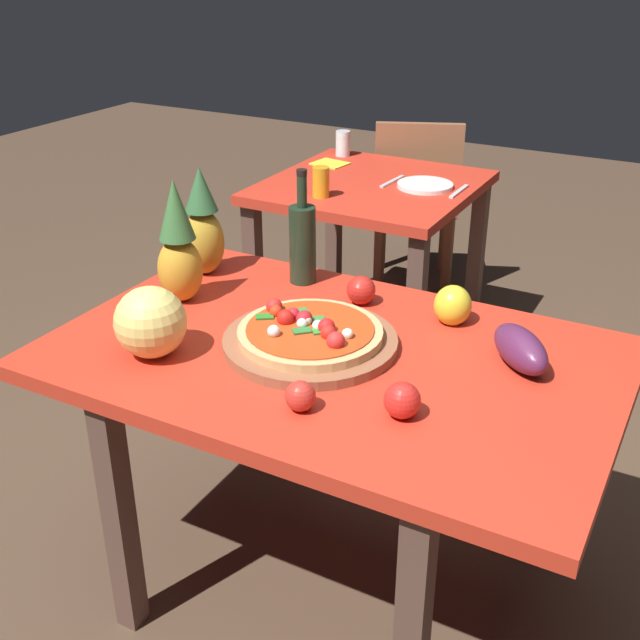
{
  "coord_description": "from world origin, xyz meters",
  "views": [
    {
      "loc": [
        0.77,
        -1.48,
        1.63
      ],
      "look_at": [
        -0.06,
        0.04,
        0.77
      ],
      "focal_mm": 44.32,
      "sensor_mm": 36.0,
      "label": 1
    }
  ],
  "objects_px": {
    "pineapple_left": "(203,226)",
    "tomato_near_board": "(402,400)",
    "display_table": "(333,381)",
    "dining_chair": "(416,195)",
    "tomato_by_bottle": "(361,290)",
    "drinking_glass_water": "(343,143)",
    "drinking_glass_juice": "(321,182)",
    "pizza_board": "(310,342)",
    "dinner_plate": "(425,185)",
    "knife_utensil": "(459,191)",
    "background_table": "(371,211)",
    "pizza": "(309,331)",
    "fork_utensil": "(392,181)",
    "wine_bottle": "(302,242)",
    "napkin_folded": "(330,164)",
    "melon": "(150,322)",
    "pineapple_right": "(178,248)",
    "bell_pepper": "(453,305)",
    "tomato_at_corner": "(300,396)"
  },
  "relations": [
    {
      "from": "pizza",
      "to": "display_table",
      "type": "bearing_deg",
      "value": 4.55
    },
    {
      "from": "tomato_at_corner",
      "to": "pizza",
      "type": "bearing_deg",
      "value": 115.35
    },
    {
      "from": "melon",
      "to": "knife_utensil",
      "type": "height_order",
      "value": "melon"
    },
    {
      "from": "dinner_plate",
      "to": "bell_pepper",
      "type": "bearing_deg",
      "value": -65.14
    },
    {
      "from": "display_table",
      "to": "bell_pepper",
      "type": "xyz_separation_m",
      "value": [
        0.2,
        0.28,
        0.13
      ]
    },
    {
      "from": "bell_pepper",
      "to": "fork_utensil",
      "type": "bearing_deg",
      "value": 120.67
    },
    {
      "from": "pineapple_right",
      "to": "melon",
      "type": "distance_m",
      "value": 0.32
    },
    {
      "from": "pizza",
      "to": "tomato_by_bottle",
      "type": "distance_m",
      "value": 0.28
    },
    {
      "from": "dinner_plate",
      "to": "napkin_folded",
      "type": "height_order",
      "value": "dinner_plate"
    },
    {
      "from": "drinking_glass_juice",
      "to": "pizza_board",
      "type": "bearing_deg",
      "value": -62.88
    },
    {
      "from": "bell_pepper",
      "to": "dinner_plate",
      "type": "distance_m",
      "value": 1.19
    },
    {
      "from": "tomato_by_bottle",
      "to": "drinking_glass_water",
      "type": "height_order",
      "value": "drinking_glass_water"
    },
    {
      "from": "pizza",
      "to": "fork_utensil",
      "type": "height_order",
      "value": "pizza"
    },
    {
      "from": "pineapple_left",
      "to": "dinner_plate",
      "type": "bearing_deg",
      "value": 77.27
    },
    {
      "from": "bell_pepper",
      "to": "fork_utensil",
      "type": "relative_size",
      "value": 0.59
    },
    {
      "from": "display_table",
      "to": "bell_pepper",
      "type": "relative_size",
      "value": 12.7
    },
    {
      "from": "drinking_glass_water",
      "to": "display_table",
      "type": "bearing_deg",
      "value": -63.81
    },
    {
      "from": "background_table",
      "to": "fork_utensil",
      "type": "relative_size",
      "value": 4.58
    },
    {
      "from": "napkin_folded",
      "to": "bell_pepper",
      "type": "bearing_deg",
      "value": -50.61
    },
    {
      "from": "pineapple_left",
      "to": "bell_pepper",
      "type": "distance_m",
      "value": 0.76
    },
    {
      "from": "drinking_glass_water",
      "to": "tomato_by_bottle",
      "type": "bearing_deg",
      "value": -61.27
    },
    {
      "from": "pizza_board",
      "to": "pizza",
      "type": "distance_m",
      "value": 0.03
    },
    {
      "from": "wine_bottle",
      "to": "pineapple_right",
      "type": "bearing_deg",
      "value": -130.43
    },
    {
      "from": "display_table",
      "to": "dining_chair",
      "type": "xyz_separation_m",
      "value": [
        -0.57,
        1.97,
        -0.16
      ]
    },
    {
      "from": "bell_pepper",
      "to": "tomato_at_corner",
      "type": "distance_m",
      "value": 0.56
    },
    {
      "from": "pineapple_right",
      "to": "tomato_by_bottle",
      "type": "xyz_separation_m",
      "value": [
        0.44,
        0.21,
        -0.11
      ]
    },
    {
      "from": "pizza",
      "to": "drinking_glass_water",
      "type": "xyz_separation_m",
      "value": [
        -0.75,
        1.65,
        0.01
      ]
    },
    {
      "from": "dinner_plate",
      "to": "napkin_folded",
      "type": "xyz_separation_m",
      "value": [
        -0.49,
        0.12,
        -0.01
      ]
    },
    {
      "from": "pineapple_left",
      "to": "knife_utensil",
      "type": "relative_size",
      "value": 1.78
    },
    {
      "from": "pizza_board",
      "to": "tomato_at_corner",
      "type": "height_order",
      "value": "tomato_at_corner"
    },
    {
      "from": "display_table",
      "to": "background_table",
      "type": "relative_size",
      "value": 1.64
    },
    {
      "from": "wine_bottle",
      "to": "napkin_folded",
      "type": "relative_size",
      "value": 2.35
    },
    {
      "from": "display_table",
      "to": "tomato_near_board",
      "type": "height_order",
      "value": "tomato_near_board"
    },
    {
      "from": "background_table",
      "to": "pizza_board",
      "type": "distance_m",
      "value": 1.41
    },
    {
      "from": "pizza",
      "to": "bell_pepper",
      "type": "height_order",
      "value": "bell_pepper"
    },
    {
      "from": "pizza",
      "to": "pineapple_left",
      "type": "distance_m",
      "value": 0.56
    },
    {
      "from": "pizza",
      "to": "tomato_at_corner",
      "type": "height_order",
      "value": "pizza"
    },
    {
      "from": "pizza_board",
      "to": "knife_utensil",
      "type": "bearing_deg",
      "value": 94.33
    },
    {
      "from": "fork_utensil",
      "to": "pineapple_right",
      "type": "bearing_deg",
      "value": -87.87
    },
    {
      "from": "tomato_near_board",
      "to": "dinner_plate",
      "type": "xyz_separation_m",
      "value": [
        -0.56,
        1.55,
        -0.03
      ]
    },
    {
      "from": "drinking_glass_water",
      "to": "tomato_at_corner",
      "type": "bearing_deg",
      "value": -65.51
    },
    {
      "from": "display_table",
      "to": "background_table",
      "type": "height_order",
      "value": "same"
    },
    {
      "from": "pineapple_left",
      "to": "tomato_near_board",
      "type": "height_order",
      "value": "pineapple_left"
    },
    {
      "from": "tomato_at_corner",
      "to": "napkin_folded",
      "type": "xyz_separation_m",
      "value": [
        -0.85,
        1.74,
        -0.03
      ]
    },
    {
      "from": "tomato_by_bottle",
      "to": "fork_utensil",
      "type": "relative_size",
      "value": 0.44
    },
    {
      "from": "wine_bottle",
      "to": "dinner_plate",
      "type": "distance_m",
      "value": 1.04
    },
    {
      "from": "dinner_plate",
      "to": "knife_utensil",
      "type": "bearing_deg",
      "value": 0.0
    },
    {
      "from": "drinking_glass_water",
      "to": "knife_utensil",
      "type": "relative_size",
      "value": 0.61
    },
    {
      "from": "knife_utensil",
      "to": "napkin_folded",
      "type": "relative_size",
      "value": 1.29
    },
    {
      "from": "display_table",
      "to": "drinking_glass_water",
      "type": "distance_m",
      "value": 1.83
    }
  ]
}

